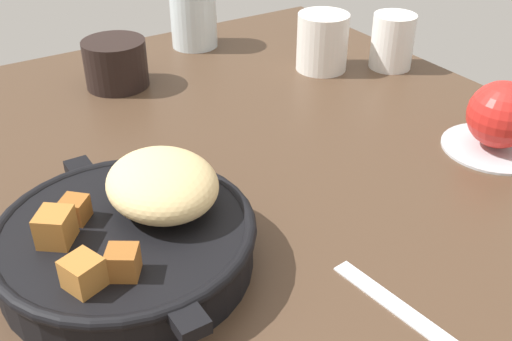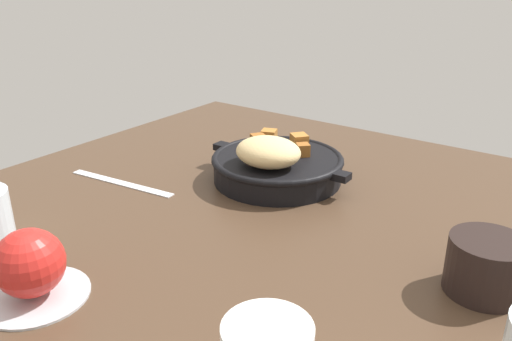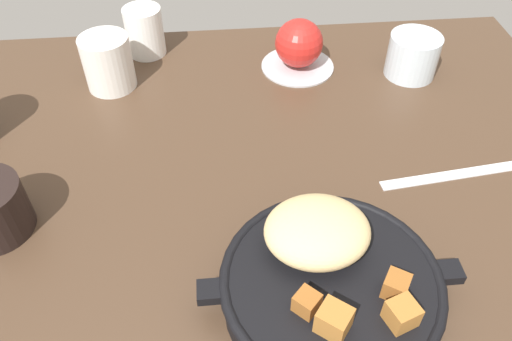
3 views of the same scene
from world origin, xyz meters
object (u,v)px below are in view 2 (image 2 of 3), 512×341
(butter_knife, at_px, (121,183))
(coffee_mug_dark, at_px, (486,266))
(cast_iron_skillet, at_px, (276,164))
(red_apple, at_px, (29,263))

(butter_knife, bearing_deg, coffee_mug_dark, 177.06)
(cast_iron_skillet, height_order, coffee_mug_dark, cast_iron_skillet)
(butter_knife, bearing_deg, red_apple, 115.98)
(cast_iron_skillet, bearing_deg, coffee_mug_dark, 160.89)
(coffee_mug_dark, bearing_deg, butter_knife, 3.45)
(cast_iron_skillet, distance_m, butter_knife, 0.27)
(butter_knife, height_order, coffee_mug_dark, coffee_mug_dark)
(cast_iron_skillet, relative_size, butter_knife, 1.25)
(butter_knife, xyz_separation_m, coffee_mug_dark, (-0.59, -0.04, 0.03))
(coffee_mug_dark, bearing_deg, cast_iron_skillet, -19.11)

